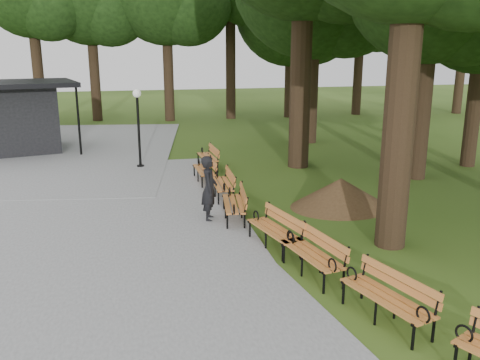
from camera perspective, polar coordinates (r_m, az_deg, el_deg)
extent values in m
plane|color=#365618|center=(11.16, 4.65, -9.13)|extent=(100.00, 100.00, 0.00)
cube|color=gray|center=(13.43, -16.15, -5.37)|extent=(12.00, 38.00, 0.06)
imported|color=black|center=(13.42, -3.50, -0.98)|extent=(0.57, 0.73, 1.78)
cylinder|color=black|center=(19.84, -11.40, 5.32)|extent=(0.10, 0.10, 2.79)
sphere|color=white|center=(19.67, -11.62, 9.61)|extent=(0.32, 0.32, 0.32)
cone|color=#47301C|center=(14.94, 11.33, -1.43)|extent=(2.47, 2.47, 0.87)
cylinder|color=black|center=(11.69, 17.87, 9.97)|extent=(0.70, 0.70, 7.36)
cylinder|color=black|center=(18.69, 20.14, 9.63)|extent=(0.60, 0.60, 6.31)
cylinder|color=black|center=(19.54, 6.96, 13.77)|extent=(0.80, 0.80, 8.49)
cylinder|color=black|center=(25.09, 8.06, 12.38)|extent=(0.76, 0.76, 7.19)
cylinder|color=black|center=(21.59, 25.12, 8.84)|extent=(0.56, 0.56, 5.67)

